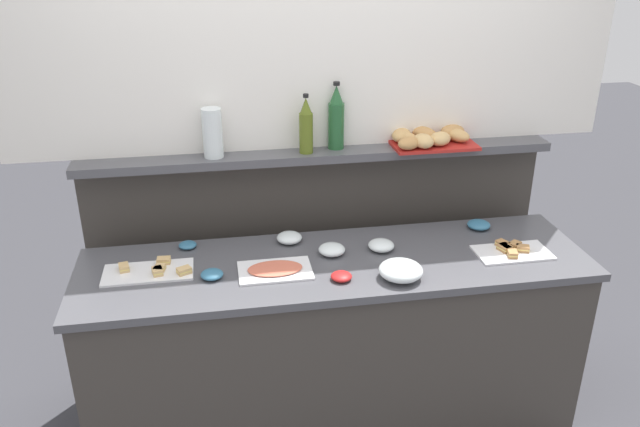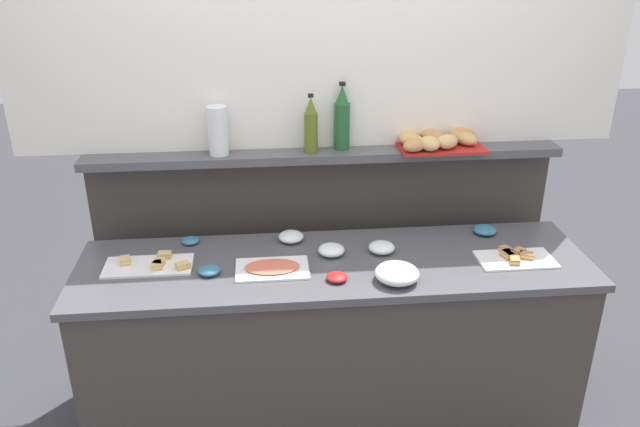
# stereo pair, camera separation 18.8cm
# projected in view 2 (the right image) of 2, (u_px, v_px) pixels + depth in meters

# --- Properties ---
(ground_plane) EXTENTS (12.00, 12.00, 0.00)m
(ground_plane) POSITION_uv_depth(u_px,v_px,m) (321.00, 349.00, 3.68)
(ground_plane) COLOR #38383D
(buffet_counter) EXTENTS (2.23, 0.62, 0.90)m
(buffet_counter) POSITION_uv_depth(u_px,v_px,m) (334.00, 347.00, 2.95)
(buffet_counter) COLOR #3D3833
(buffet_counter) RESTS_ON ground_plane
(back_ledge_unit) EXTENTS (2.25, 0.22, 1.27)m
(back_ledge_unit) POSITION_uv_depth(u_px,v_px,m) (323.00, 257.00, 3.30)
(back_ledge_unit) COLOR #3D3833
(back_ledge_unit) RESTS_ON ground_plane
(upper_wall_panel) EXTENTS (2.85, 0.08, 1.33)m
(upper_wall_panel) POSITION_uv_depth(u_px,v_px,m) (323.00, 0.00, 2.80)
(upper_wall_panel) COLOR white
(upper_wall_panel) RESTS_ON back_ledge_unit
(sandwich_platter_front) EXTENTS (0.33, 0.18, 0.04)m
(sandwich_platter_front) POSITION_uv_depth(u_px,v_px,m) (515.00, 258.00, 2.77)
(sandwich_platter_front) COLOR white
(sandwich_platter_front) RESTS_ON buffet_counter
(sandwich_platter_side) EXTENTS (0.37, 0.18, 0.04)m
(sandwich_platter_side) POSITION_uv_depth(u_px,v_px,m) (151.00, 265.00, 2.72)
(sandwich_platter_side) COLOR white
(sandwich_platter_side) RESTS_ON buffet_counter
(cold_cuts_platter) EXTENTS (0.31, 0.20, 0.02)m
(cold_cuts_platter) POSITION_uv_depth(u_px,v_px,m) (272.00, 268.00, 2.69)
(cold_cuts_platter) COLOR white
(cold_cuts_platter) RESTS_ON buffet_counter
(glass_bowl_large) EXTENTS (0.12, 0.12, 0.05)m
(glass_bowl_large) POSITION_uv_depth(u_px,v_px,m) (291.00, 237.00, 2.94)
(glass_bowl_large) COLOR silver
(glass_bowl_large) RESTS_ON buffet_counter
(glass_bowl_medium) EXTENTS (0.12, 0.12, 0.05)m
(glass_bowl_medium) POSITION_uv_depth(u_px,v_px,m) (331.00, 250.00, 2.82)
(glass_bowl_medium) COLOR silver
(glass_bowl_medium) RESTS_ON buffet_counter
(glass_bowl_small) EXTENTS (0.18, 0.18, 0.07)m
(glass_bowl_small) POSITION_uv_depth(u_px,v_px,m) (397.00, 274.00, 2.60)
(glass_bowl_small) COLOR silver
(glass_bowl_small) RESTS_ON buffet_counter
(glass_bowl_extra) EXTENTS (0.12, 0.12, 0.05)m
(glass_bowl_extra) POSITION_uv_depth(u_px,v_px,m) (382.00, 248.00, 2.84)
(glass_bowl_extra) COLOR silver
(glass_bowl_extra) RESTS_ON buffet_counter
(condiment_bowl_dark) EXTENTS (0.09, 0.09, 0.03)m
(condiment_bowl_dark) POSITION_uv_depth(u_px,v_px,m) (337.00, 277.00, 2.61)
(condiment_bowl_dark) COLOR red
(condiment_bowl_dark) RESTS_ON buffet_counter
(condiment_bowl_cream) EXTENTS (0.08, 0.08, 0.03)m
(condiment_bowl_cream) POSITION_uv_depth(u_px,v_px,m) (190.00, 241.00, 2.92)
(condiment_bowl_cream) COLOR teal
(condiment_bowl_cream) RESTS_ON buffet_counter
(condiment_bowl_red) EXTENTS (0.09, 0.09, 0.03)m
(condiment_bowl_red) POSITION_uv_depth(u_px,v_px,m) (209.00, 270.00, 2.66)
(condiment_bowl_red) COLOR teal
(condiment_bowl_red) RESTS_ON buffet_counter
(condiment_bowl_teal) EXTENTS (0.11, 0.11, 0.04)m
(condiment_bowl_teal) POSITION_uv_depth(u_px,v_px,m) (485.00, 230.00, 3.01)
(condiment_bowl_teal) COLOR teal
(condiment_bowl_teal) RESTS_ON buffet_counter
(olive_oil_bottle) EXTENTS (0.06, 0.06, 0.28)m
(olive_oil_bottle) POSITION_uv_depth(u_px,v_px,m) (311.00, 127.00, 2.92)
(olive_oil_bottle) COLOR #56661E
(olive_oil_bottle) RESTS_ON back_ledge_unit
(wine_bottle_green) EXTENTS (0.08, 0.08, 0.32)m
(wine_bottle_green) POSITION_uv_depth(u_px,v_px,m) (342.00, 119.00, 2.96)
(wine_bottle_green) COLOR #23562D
(wine_bottle_green) RESTS_ON back_ledge_unit
(bread_basket) EXTENTS (0.42, 0.28, 0.08)m
(bread_basket) POSITION_uv_depth(u_px,v_px,m) (436.00, 141.00, 3.01)
(bread_basket) COLOR #B2231E
(bread_basket) RESTS_ON back_ledge_unit
(water_carafe) EXTENTS (0.09, 0.09, 0.23)m
(water_carafe) POSITION_uv_depth(u_px,v_px,m) (218.00, 131.00, 2.90)
(water_carafe) COLOR silver
(water_carafe) RESTS_ON back_ledge_unit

